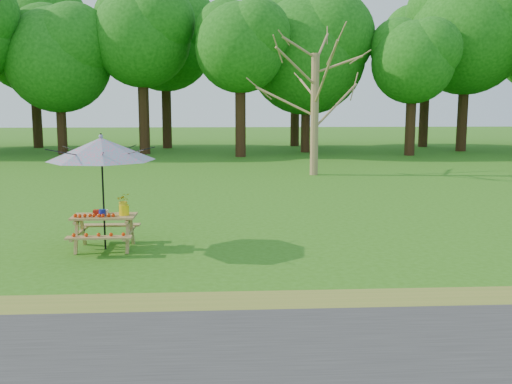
{
  "coord_description": "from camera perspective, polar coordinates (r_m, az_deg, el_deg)",
  "views": [
    {
      "loc": [
        -0.59,
        -10.45,
        2.79
      ],
      "look_at": [
        0.03,
        0.5,
        1.1
      ],
      "focal_mm": 40.0,
      "sensor_mm": 36.0,
      "label": 1
    }
  ],
  "objects": [
    {
      "name": "picnic_table",
      "position": [
        11.46,
        -14.89,
        -3.96
      ],
      "size": [
        1.2,
        1.32,
        0.67
      ],
      "color": "#997445",
      "rests_on": "ground"
    },
    {
      "name": "patio_umbrella",
      "position": [
        11.22,
        -15.21,
        4.16
      ],
      "size": [
        2.47,
        2.47,
        2.25
      ],
      "color": "black",
      "rests_on": "ground"
    },
    {
      "name": "drygrass_strip",
      "position": [
        8.16,
        1.12,
        -11.21
      ],
      "size": [
        120.0,
        1.2,
        0.01
      ],
      "primitive_type": "cube",
      "color": "olive",
      "rests_on": "ground"
    },
    {
      "name": "flower_bucket",
      "position": [
        11.28,
        -13.09,
        -1.12
      ],
      "size": [
        0.31,
        0.29,
        0.43
      ],
      "color": "yellow",
      "rests_on": "picnic_table"
    },
    {
      "name": "ground",
      "position": [
        10.83,
        -0.02,
        -6.17
      ],
      "size": [
        120.0,
        120.0,
        0.0
      ],
      "primitive_type": "plane",
      "color": "#2F6813",
      "rests_on": "ground"
    },
    {
      "name": "bare_tree",
      "position": [
        23.06,
        6.06,
        18.45
      ],
      "size": [
        7.25,
        7.25,
        11.01
      ],
      "color": "olive",
      "rests_on": "ground"
    },
    {
      "name": "treeline",
      "position": [
        32.87,
        -2.3,
        17.89
      ],
      "size": [
        60.0,
        12.0,
        16.0
      ],
      "primitive_type": null,
      "color": "#12530E",
      "rests_on": "ground"
    },
    {
      "name": "road",
      "position": [
        6.15,
        2.76,
        -18.2
      ],
      "size": [
        120.0,
        4.0,
        0.01
      ],
      "primitive_type": "cube",
      "color": "#303032",
      "rests_on": "ground"
    },
    {
      "name": "produce_bins",
      "position": [
        11.42,
        -15.22,
        -1.98
      ],
      "size": [
        0.27,
        0.43,
        0.13
      ],
      "color": "#B7200E",
      "rests_on": "picnic_table"
    },
    {
      "name": "tomatoes_row",
      "position": [
        11.24,
        -15.89,
        -2.27
      ],
      "size": [
        0.77,
        0.13,
        0.07
      ],
      "primitive_type": null,
      "color": "red",
      "rests_on": "picnic_table"
    }
  ]
}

